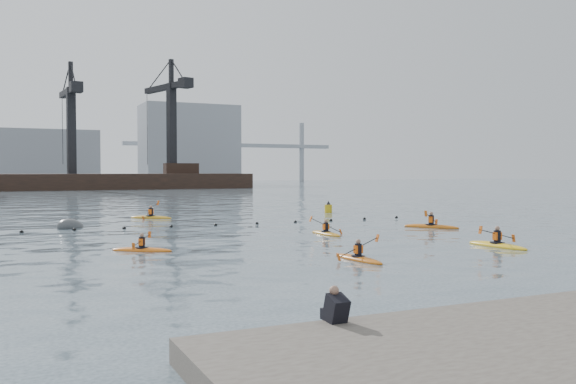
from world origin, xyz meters
name	(u,v)px	position (x,y,z in m)	size (l,w,h in m)	color
ground	(394,281)	(0.00, 0.00, 0.00)	(400.00, 400.00, 0.00)	#33424A
float_line	(193,226)	(-0.50, 22.53, 0.03)	(33.24, 0.73, 0.24)	black
barge_pier	(71,180)	(-0.22, 110.00, 1.89)	(72.00, 19.30, 29.50)	black
skyline	(65,149)	(2.23, 150.27, 9.25)	(141.00, 28.00, 22.00)	gray
kayaker_0	(358,258)	(1.39, 4.58, 0.10)	(2.14, 3.15, 1.15)	#C76012
kayaker_1	(497,245)	(9.89, 5.57, 0.11)	(2.43, 3.63, 1.21)	yellow
kayaker_2	(142,249)	(-6.16, 11.25, 0.09)	(2.75, 2.12, 0.94)	orange
kayaker_3	(326,233)	(5.02, 14.09, 0.10)	(2.18, 3.14, 1.23)	#C78117
kayaker_4	(431,226)	(13.29, 14.99, 0.11)	(2.72, 3.42, 1.32)	#C36012
kayaker_5	(151,217)	(-1.60, 30.45, 0.11)	(3.15, 2.91, 1.46)	gold
mooring_buoy	(71,228)	(-8.03, 24.70, 0.00)	(2.33, 1.38, 1.16)	#404245
nav_buoy	(328,209)	(14.00, 30.23, 0.36)	(0.66, 0.66, 1.20)	gold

